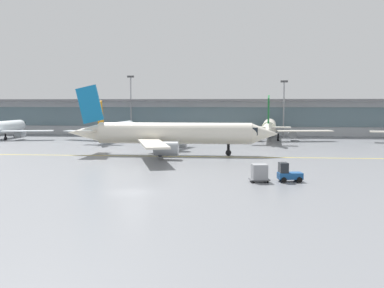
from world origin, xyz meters
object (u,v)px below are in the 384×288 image
at_px(baggage_tug, 288,174).
at_px(apron_light_mast_2, 284,106).
at_px(taxiing_regional_jet, 172,134).
at_px(cargo_dolly_lead, 259,172).
at_px(apron_light_mast_1, 131,103).
at_px(gate_airplane_1, 117,128).
at_px(gate_airplane_2, 269,127).
at_px(gate_airplane_0, 0,128).

distance_m(baggage_tug, apron_light_mast_2, 67.60).
distance_m(taxiing_regional_jet, baggage_tug, 29.33).
height_order(baggage_tug, cargo_dolly_lead, baggage_tug).
bearing_deg(apron_light_mast_2, taxiing_regional_jet, -116.91).
xyz_separation_m(apron_light_mast_1, apron_light_mast_2, (39.66, -1.20, -0.77)).
xyz_separation_m(taxiing_regional_jet, cargo_dolly_lead, (13.42, -24.64, -2.44)).
relative_size(apron_light_mast_1, apron_light_mast_2, 1.11).
bearing_deg(gate_airplane_1, baggage_tug, -144.66).
relative_size(cargo_dolly_lead, apron_light_mast_1, 0.15).
bearing_deg(taxiing_regional_jet, gate_airplane_2, 60.34).
bearing_deg(gate_airplane_0, apron_light_mast_1, -60.40).
xyz_separation_m(cargo_dolly_lead, apron_light_mast_2, (8.37, 67.58, 6.75)).
xyz_separation_m(gate_airplane_1, apron_light_mast_1, (-0.53, 15.75, 5.85)).
height_order(baggage_tug, apron_light_mast_1, apron_light_mast_1).
bearing_deg(gate_airplane_0, apron_light_mast_2, -78.90).
bearing_deg(gate_airplane_2, gate_airplane_0, 98.64).
relative_size(gate_airplane_0, taxiing_regional_jet, 0.80).
bearing_deg(cargo_dolly_lead, baggage_tug, 0.00).
bearing_deg(apron_light_mast_2, gate_airplane_0, -166.85).
xyz_separation_m(cargo_dolly_lead, apron_light_mast_1, (-31.29, 68.78, 7.52)).
relative_size(gate_airplane_1, taxiing_regional_jet, 0.78).
xyz_separation_m(gate_airplane_2, baggage_tug, (-1.10, -56.42, -2.17)).
relative_size(gate_airplane_2, baggage_tug, 11.00).
xyz_separation_m(gate_airplane_0, gate_airplane_2, (62.82, 5.03, 0.26)).
xyz_separation_m(gate_airplane_1, gate_airplane_2, (34.96, 3.94, 0.34)).
distance_m(gate_airplane_0, cargo_dolly_lead, 78.33).
xyz_separation_m(gate_airplane_2, apron_light_mast_1, (-35.49, 11.82, 5.52)).
relative_size(gate_airplane_0, gate_airplane_2, 0.92).
bearing_deg(gate_airplane_0, gate_airplane_2, -87.47).
distance_m(gate_airplane_2, apron_light_mast_2, 12.35).
bearing_deg(taxiing_regional_jet, gate_airplane_1, 120.36).
bearing_deg(baggage_tug, cargo_dolly_lead, -180.00).
xyz_separation_m(gate_airplane_1, cargo_dolly_lead, (30.76, -53.02, -1.67)).
bearing_deg(taxiing_regional_jet, baggage_tug, -56.62).
relative_size(gate_airplane_1, apron_light_mast_1, 1.74).
relative_size(baggage_tug, apron_light_mast_2, 0.20).
relative_size(gate_airplane_0, cargo_dolly_lead, 12.04).
distance_m(gate_airplane_1, apron_light_mast_2, 42.06).
distance_m(taxiing_regional_jet, apron_light_mast_2, 48.34).
bearing_deg(cargo_dolly_lead, taxiing_regional_jet, 108.75).
bearing_deg(taxiing_regional_jet, apron_light_mast_2, 62.04).
height_order(gate_airplane_2, baggage_tug, gate_airplane_2).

